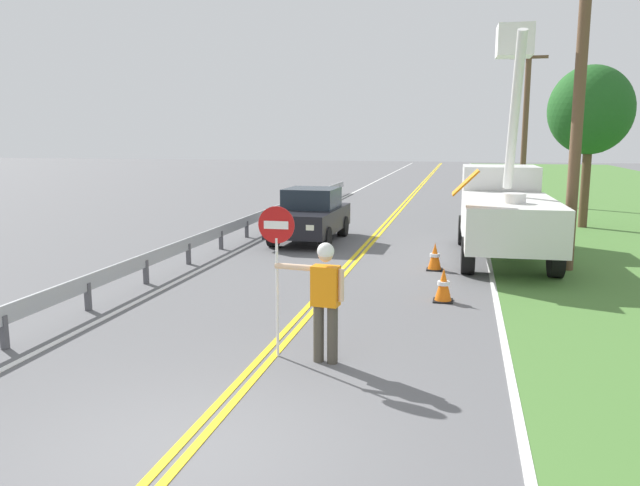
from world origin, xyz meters
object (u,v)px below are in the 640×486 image
Objects in this scene: stop_sign_paddle at (277,247)px; traffic_cone_lead at (443,285)px; oncoming_sedan_nearest at (310,215)px; roadside_tree_verge at (591,111)px; utility_pole_near at (580,85)px; utility_pole_mid at (525,122)px; flagger_worker at (325,295)px; traffic_cone_mid at (435,257)px; utility_bucket_truck at (504,206)px.

traffic_cone_lead is at bearing 58.36° from stop_sign_paddle.
stop_sign_paddle is 4.74m from traffic_cone_lead.
roadside_tree_verge is at bearing 30.03° from oncoming_sedan_nearest.
utility_pole_near is 1.14× the size of utility_pole_mid.
utility_pole_mid reaches higher than flagger_worker.
utility_pole_near is at bearing 59.48° from flagger_worker.
traffic_cone_mid is at bearing -166.58° from utility_pole_near.
traffic_cone_lead is at bearing -56.26° from oncoming_sedan_nearest.
traffic_cone_mid is at bearing 73.40° from stop_sign_paddle.
traffic_cone_lead is at bearing -99.04° from utility_pole_mid.
utility_bucket_truck is 3.81m from utility_pole_near.
utility_pole_mid is at bearing 80.96° from traffic_cone_lead.
utility_bucket_truck is 0.78× the size of utility_pole_near.
utility_bucket_truck reaches higher than flagger_worker.
roadside_tree_verge is (3.26, 6.65, 2.83)m from utility_bucket_truck.
flagger_worker is 4.33m from traffic_cone_lead.
stop_sign_paddle is 3.33× the size of traffic_cone_mid.
utility_bucket_truck is at bearing -96.72° from utility_pole_mid.
roadside_tree_verge is at bearing 63.86° from utility_bucket_truck.
oncoming_sedan_nearest is at bearing 105.00° from flagger_worker.
utility_pole_near is 1.49× the size of roadside_tree_verge.
traffic_cone_lead is at bearing 67.77° from flagger_worker.
stop_sign_paddle is 9.82m from utility_pole_near.
stop_sign_paddle reaches higher than oncoming_sedan_nearest.
utility_bucket_truck is 6.10m from oncoming_sedan_nearest.
oncoming_sedan_nearest is 5.91× the size of traffic_cone_mid.
flagger_worker is 9.72m from utility_pole_near.
utility_pole_mid is at bearing 78.35° from traffic_cone_mid.
roadside_tree_verge reaches higher than flagger_worker.
utility_pole_mid is 20.66m from traffic_cone_lead.
stop_sign_paddle is 10.79m from oncoming_sedan_nearest.
utility_bucket_truck reaches higher than traffic_cone_lead.
utility_pole_mid is 17.76m from traffic_cone_mid.
oncoming_sedan_nearest is (-2.09, 10.55, -0.88)m from stop_sign_paddle.
utility_pole_mid is 11.07× the size of traffic_cone_mid.
stop_sign_paddle reaches higher than traffic_cone_mid.
utility_bucket_truck is 9.81× the size of traffic_cone_lead.
roadside_tree_verge is (4.72, 12.00, 3.93)m from traffic_cone_lead.
flagger_worker is 24.68m from utility_pole_mid.
utility_pole_near is (7.45, -2.84, 3.76)m from oncoming_sedan_nearest.
flagger_worker is 7.16m from traffic_cone_mid.
flagger_worker is at bearing -120.52° from utility_pole_near.
oncoming_sedan_nearest is at bearing 138.84° from traffic_cone_mid.
utility_pole_mid is 11.07× the size of traffic_cone_lead.
utility_pole_mid is (7.66, 13.39, 3.22)m from oncoming_sedan_nearest.
flagger_worker is at bearing -100.50° from traffic_cone_mid.
utility_pole_near is (5.36, 7.70, 2.88)m from stop_sign_paddle.
utility_pole_near reaches higher than oncoming_sedan_nearest.
roadside_tree_verge reaches higher than oncoming_sedan_nearest.
utility_bucket_truck is 0.89× the size of utility_pole_mid.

